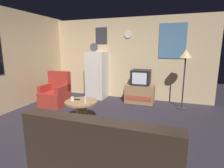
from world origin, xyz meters
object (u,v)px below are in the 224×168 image
Objects in this scene: mug_ceramic_white at (72,99)px; remote_control at (77,99)px; standing_lamp at (186,58)px; wine_glass at (85,100)px; armchair at (56,93)px; tv_stand at (140,93)px; couch at (105,161)px; fridge at (97,75)px; crt_tv at (141,77)px; coffee_table at (82,111)px.

mug_ceramic_white is 0.60× the size of remote_control.
standing_lamp is 10.60× the size of wine_glass.
armchair is (-1.42, 0.89, -0.21)m from wine_glass.
couch is (0.22, -3.44, 0.04)m from tv_stand.
crt_tv is at bearing -2.74° from fridge.
armchair is 0.56× the size of couch.
crt_tv is at bearing 66.80° from wine_glass.
armchair is (-1.14, 0.76, -0.14)m from remote_control.
tv_stand is 5.60× the size of wine_glass.
standing_lamp reaches higher than mug_ceramic_white.
wine_glass is 1.00× the size of remote_control.
tv_stand is at bearing 40.79° from remote_control.
tv_stand is (1.44, -0.07, -0.48)m from fridge.
couch is (1.19, -1.59, 0.08)m from coffee_table.
fridge is 2.05m from coffee_table.
fridge is at bearing 107.15° from wine_glass.
coffee_table is at bearing -76.17° from fridge.
standing_lamp reaches higher than tv_stand.
wine_glass reaches higher than remote_control.
coffee_table is 0.36m from wine_glass.
tv_stand is 2.13m from remote_control.
remote_control is 0.09× the size of couch.
standing_lamp is at bearing -8.94° from crt_tv.
fridge is 1.11× the size of standing_lamp.
tv_stand reaches higher than coffee_table.
coffee_table is (0.47, -1.92, -0.52)m from fridge.
wine_glass reaches higher than mug_ceramic_white.
crt_tv is 0.56× the size of armchair.
fridge is 11.80× the size of remote_control.
mug_ceramic_white is (-0.34, 0.04, -0.03)m from wine_glass.
fridge reaches higher than armchair.
tv_stand is at bearing -2.73° from fridge.
mug_ceramic_white is (-1.16, -1.90, 0.24)m from tv_stand.
couch is (1.33, -1.64, -0.17)m from remote_control.
standing_lamp is at bearing 37.72° from coffee_table.
tv_stand is at bearing 62.49° from coffee_table.
crt_tv is 2.16m from coffee_table.
fridge is at bearing 98.07° from mug_ceramic_white.
crt_tv is at bearing 24.91° from armchair.
remote_control is at bearing -79.84° from fridge.
remote_control is at bearing 59.87° from mug_ceramic_white.
mug_ceramic_white is 0.09× the size of armchair.
crt_tv reaches higher than coffee_table.
fridge is at bearing 54.35° from armchair.
standing_lamp is at bearing 14.10° from armchair.
coffee_table is 0.42× the size of couch.
wine_glass is (0.62, -2.01, -0.21)m from fridge.
crt_tv is 2.25m from mug_ceramic_white.
armchair reaches higher than remote_control.
coffee_table is at bearing 148.93° from wine_glass.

